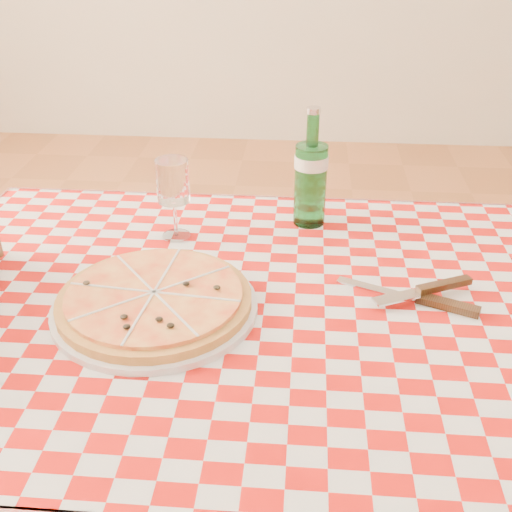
{
  "coord_description": "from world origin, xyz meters",
  "views": [
    {
      "loc": [
        0.06,
        -0.93,
        1.38
      ],
      "look_at": [
        -0.02,
        0.06,
        0.82
      ],
      "focal_mm": 45.0,
      "sensor_mm": 36.0,
      "label": 1
    }
  ],
  "objects_px": {
    "dining_table": "(264,349)",
    "wine_glass": "(174,199)",
    "pizza_plate": "(154,299)",
    "water_bottle": "(311,167)"
  },
  "relations": [
    {
      "from": "pizza_plate",
      "to": "dining_table",
      "type": "bearing_deg",
      "value": 10.86
    },
    {
      "from": "pizza_plate",
      "to": "wine_glass",
      "type": "bearing_deg",
      "value": 93.2
    },
    {
      "from": "pizza_plate",
      "to": "wine_glass",
      "type": "relative_size",
      "value": 2.08
    },
    {
      "from": "pizza_plate",
      "to": "wine_glass",
      "type": "distance_m",
      "value": 0.28
    },
    {
      "from": "water_bottle",
      "to": "dining_table",
      "type": "bearing_deg",
      "value": -102.73
    },
    {
      "from": "dining_table",
      "to": "wine_glass",
      "type": "distance_m",
      "value": 0.36
    },
    {
      "from": "pizza_plate",
      "to": "water_bottle",
      "type": "distance_m",
      "value": 0.45
    },
    {
      "from": "pizza_plate",
      "to": "water_bottle",
      "type": "xyz_separation_m",
      "value": [
        0.26,
        0.36,
        0.1
      ]
    },
    {
      "from": "dining_table",
      "to": "wine_glass",
      "type": "xyz_separation_m",
      "value": [
        -0.2,
        0.23,
        0.18
      ]
    },
    {
      "from": "dining_table",
      "to": "wine_glass",
      "type": "bearing_deg",
      "value": 130.6
    }
  ]
}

